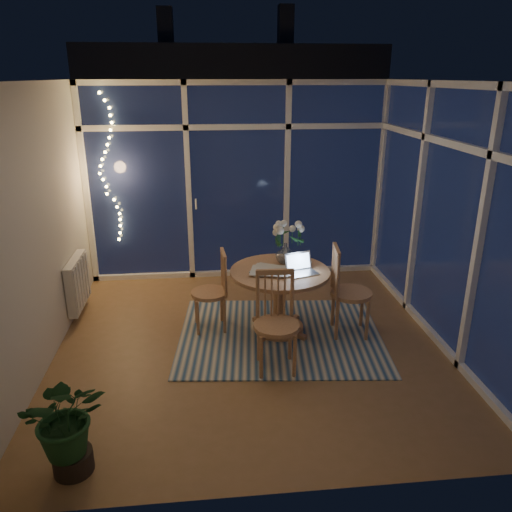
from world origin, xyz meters
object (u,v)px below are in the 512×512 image
object	(u,v)px
laptop	(303,264)
flower_vase	(285,254)
dining_table	(279,301)
chair_right	(351,291)
chair_front	(277,324)
chair_left	(209,291)
potted_plant	(68,426)

from	to	relation	value
laptop	flower_vase	world-z (taller)	laptop
dining_table	chair_right	bearing A→B (deg)	-9.82
chair_right	dining_table	bearing A→B (deg)	87.18
laptop	flower_vase	xyz separation A→B (m)	(-0.13, 0.33, -0.00)
chair_front	laptop	bearing A→B (deg)	62.04
dining_table	chair_left	size ratio (longest dim) A/B	1.16
flower_vase	potted_plant	world-z (taller)	flower_vase
laptop	chair_front	bearing A→B (deg)	-137.13
chair_left	potted_plant	xyz separation A→B (m)	(-1.00, -2.02, -0.07)
chair_left	potted_plant	world-z (taller)	chair_left
chair_right	chair_front	bearing A→B (deg)	131.80
dining_table	laptop	size ratio (longest dim) A/B	3.57
chair_front	laptop	size ratio (longest dim) A/B	3.30
chair_front	flower_vase	world-z (taller)	chair_front
chair_right	chair_left	bearing A→B (deg)	86.87
chair_left	laptop	bearing A→B (deg)	71.22
dining_table	chair_right	size ratio (longest dim) A/B	1.05
chair_front	potted_plant	bearing A→B (deg)	-142.83
dining_table	chair_left	xyz separation A→B (m)	(-0.75, 0.14, 0.09)
chair_front	potted_plant	xyz separation A→B (m)	(-1.61, -1.14, -0.11)
dining_table	chair_front	world-z (taller)	chair_front
chair_left	chair_right	xyz separation A→B (m)	(1.49, -0.27, 0.05)
dining_table	potted_plant	bearing A→B (deg)	-132.86
dining_table	flower_vase	size ratio (longest dim) A/B	5.00
laptop	flower_vase	distance (m)	0.35
chair_right	flower_vase	bearing A→B (deg)	69.58
potted_plant	dining_table	bearing A→B (deg)	47.14
chair_left	chair_front	world-z (taller)	chair_front
flower_vase	potted_plant	size ratio (longest dim) A/B	0.28
chair_left	flower_vase	world-z (taller)	flower_vase
flower_vase	potted_plant	xyz separation A→B (m)	(-1.84, -2.10, -0.44)
dining_table	chair_right	distance (m)	0.77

